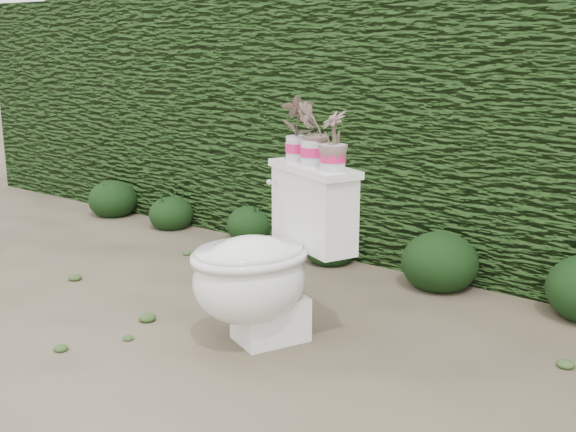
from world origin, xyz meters
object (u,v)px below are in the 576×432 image
Objects in this scene: potted_plant_left at (297,129)px; potted_plant_center at (313,135)px; potted_plant_right at (333,143)px; toilet at (266,265)px.

potted_plant_left reaches higher than potted_plant_center.
toilet is at bearing -114.56° from potted_plant_right.
potted_plant_left is 1.20× the size of potted_plant_right.
potted_plant_left is 0.30m from potted_plant_right.
potted_plant_right is at bearing 97.97° from potted_plant_center.
potted_plant_center is at bearing -171.95° from potted_plant_right.
potted_plant_center is 1.10× the size of potted_plant_right.
potted_plant_right is (0.27, -0.12, -0.02)m from potted_plant_left.
potted_plant_center is (0.08, 0.23, 0.55)m from toilet.
toilet is at bearing 10.75° from potted_plant_center.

